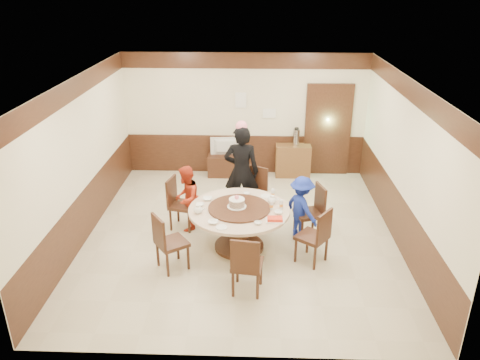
{
  "coord_description": "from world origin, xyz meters",
  "views": [
    {
      "loc": [
        0.25,
        -7.42,
        4.31
      ],
      "look_at": [
        -0.01,
        -0.06,
        1.1
      ],
      "focal_mm": 35.0,
      "sensor_mm": 36.0,
      "label": 1
    }
  ],
  "objects_px": {
    "birthday_cake": "(237,203)",
    "shrimp_platter": "(275,220)",
    "thermos": "(296,137)",
    "banquet_table": "(239,220)",
    "television": "(226,147)",
    "person_blue": "(301,208)",
    "person_red": "(187,198)",
    "side_cabinet": "(293,161)",
    "tv_stand": "(226,165)",
    "person_standing": "(241,172)"
  },
  "relations": [
    {
      "from": "person_red",
      "to": "shrimp_platter",
      "type": "distance_m",
      "value": 1.9
    },
    {
      "from": "person_standing",
      "to": "birthday_cake",
      "type": "bearing_deg",
      "value": 91.53
    },
    {
      "from": "banquet_table",
      "to": "person_red",
      "type": "height_order",
      "value": "person_red"
    },
    {
      "from": "person_blue",
      "to": "side_cabinet",
      "type": "height_order",
      "value": "person_blue"
    },
    {
      "from": "banquet_table",
      "to": "television",
      "type": "xyz_separation_m",
      "value": [
        -0.42,
        3.21,
        0.17
      ]
    },
    {
      "from": "shrimp_platter",
      "to": "thermos",
      "type": "relative_size",
      "value": 0.79
    },
    {
      "from": "birthday_cake",
      "to": "television",
      "type": "bearing_deg",
      "value": 96.78
    },
    {
      "from": "tv_stand",
      "to": "television",
      "type": "distance_m",
      "value": 0.46
    },
    {
      "from": "television",
      "to": "birthday_cake",
      "type": "bearing_deg",
      "value": 91.31
    },
    {
      "from": "shrimp_platter",
      "to": "side_cabinet",
      "type": "relative_size",
      "value": 0.38
    },
    {
      "from": "person_standing",
      "to": "thermos",
      "type": "distance_m",
      "value": 2.34
    },
    {
      "from": "person_red",
      "to": "side_cabinet",
      "type": "relative_size",
      "value": 1.53
    },
    {
      "from": "person_standing",
      "to": "tv_stand",
      "type": "distance_m",
      "value": 2.14
    },
    {
      "from": "birthday_cake",
      "to": "shrimp_platter",
      "type": "bearing_deg",
      "value": -34.39
    },
    {
      "from": "birthday_cake",
      "to": "thermos",
      "type": "xyz_separation_m",
      "value": [
        1.22,
        3.23,
        0.09
      ]
    },
    {
      "from": "person_red",
      "to": "side_cabinet",
      "type": "height_order",
      "value": "person_red"
    },
    {
      "from": "television",
      "to": "side_cabinet",
      "type": "bearing_deg",
      "value": 175.63
    },
    {
      "from": "tv_stand",
      "to": "person_standing",
      "type": "bearing_deg",
      "value": -78.13
    },
    {
      "from": "banquet_table",
      "to": "person_standing",
      "type": "bearing_deg",
      "value": 90.11
    },
    {
      "from": "thermos",
      "to": "banquet_table",
      "type": "bearing_deg",
      "value": -110.02
    },
    {
      "from": "television",
      "to": "person_red",
      "type": "bearing_deg",
      "value": 72.15
    },
    {
      "from": "person_red",
      "to": "thermos",
      "type": "distance_m",
      "value": 3.39
    },
    {
      "from": "person_standing",
      "to": "side_cabinet",
      "type": "distance_m",
      "value": 2.38
    },
    {
      "from": "banquet_table",
      "to": "thermos",
      "type": "height_order",
      "value": "thermos"
    },
    {
      "from": "person_blue",
      "to": "thermos",
      "type": "xyz_separation_m",
      "value": [
        0.1,
        2.84,
        0.36
      ]
    },
    {
      "from": "person_standing",
      "to": "tv_stand",
      "type": "bearing_deg",
      "value": -74.82
    },
    {
      "from": "side_cabinet",
      "to": "thermos",
      "type": "height_order",
      "value": "thermos"
    },
    {
      "from": "person_blue",
      "to": "shrimp_platter",
      "type": "distance_m",
      "value": 0.98
    },
    {
      "from": "tv_stand",
      "to": "thermos",
      "type": "bearing_deg",
      "value": 1.07
    },
    {
      "from": "banquet_table",
      "to": "person_blue",
      "type": "distance_m",
      "value": 1.16
    },
    {
      "from": "side_cabinet",
      "to": "shrimp_platter",
      "type": "bearing_deg",
      "value": -98.54
    },
    {
      "from": "birthday_cake",
      "to": "person_blue",
      "type": "bearing_deg",
      "value": 19.24
    },
    {
      "from": "person_standing",
      "to": "thermos",
      "type": "xyz_separation_m",
      "value": [
        1.18,
        2.02,
        0.03
      ]
    },
    {
      "from": "person_standing",
      "to": "birthday_cake",
      "type": "distance_m",
      "value": 1.21
    },
    {
      "from": "television",
      "to": "thermos",
      "type": "relative_size",
      "value": 1.9
    },
    {
      "from": "television",
      "to": "side_cabinet",
      "type": "xyz_separation_m",
      "value": [
        1.55,
        0.03,
        -0.33
      ]
    },
    {
      "from": "person_blue",
      "to": "birthday_cake",
      "type": "distance_m",
      "value": 1.22
    },
    {
      "from": "birthday_cake",
      "to": "television",
      "type": "distance_m",
      "value": 3.22
    },
    {
      "from": "person_red",
      "to": "thermos",
      "type": "height_order",
      "value": "person_red"
    },
    {
      "from": "person_blue",
      "to": "shrimp_platter",
      "type": "relative_size",
      "value": 3.87
    },
    {
      "from": "banquet_table",
      "to": "person_red",
      "type": "xyz_separation_m",
      "value": [
        -0.98,
        0.65,
        0.08
      ]
    },
    {
      "from": "banquet_table",
      "to": "birthday_cake",
      "type": "distance_m",
      "value": 0.32
    },
    {
      "from": "birthday_cake",
      "to": "shrimp_platter",
      "type": "distance_m",
      "value": 0.76
    },
    {
      "from": "banquet_table",
      "to": "shrimp_platter",
      "type": "distance_m",
      "value": 0.75
    },
    {
      "from": "banquet_table",
      "to": "person_red",
      "type": "distance_m",
      "value": 1.18
    },
    {
      "from": "banquet_table",
      "to": "person_standing",
      "type": "xyz_separation_m",
      "value": [
        -0.0,
        1.23,
        0.38
      ]
    },
    {
      "from": "tv_stand",
      "to": "thermos",
      "type": "distance_m",
      "value": 1.75
    },
    {
      "from": "side_cabinet",
      "to": "banquet_table",
      "type": "bearing_deg",
      "value": -109.23
    },
    {
      "from": "person_red",
      "to": "person_blue",
      "type": "height_order",
      "value": "person_red"
    },
    {
      "from": "shrimp_platter",
      "to": "tv_stand",
      "type": "relative_size",
      "value": 0.35
    }
  ]
}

